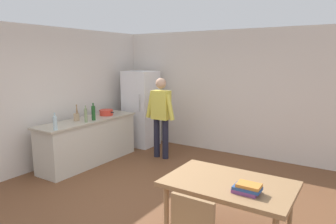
# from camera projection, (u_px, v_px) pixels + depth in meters

# --- Properties ---
(ground_plane) EXTENTS (14.00, 14.00, 0.00)m
(ground_plane) POSITION_uv_depth(u_px,v_px,m) (145.00, 202.00, 4.51)
(ground_plane) COLOR brown
(wall_back) EXTENTS (6.40, 0.12, 2.70)m
(wall_back) POSITION_uv_depth(u_px,v_px,m) (225.00, 92.00, 6.77)
(wall_back) COLOR silver
(wall_back) RESTS_ON ground_plane
(wall_left) EXTENTS (0.12, 5.60, 2.70)m
(wall_left) POSITION_uv_depth(u_px,v_px,m) (41.00, 98.00, 5.82)
(wall_left) COLOR silver
(wall_left) RESTS_ON ground_plane
(kitchen_counter) EXTENTS (0.64, 2.20, 0.90)m
(kitchen_counter) POSITION_uv_depth(u_px,v_px,m) (89.00, 141.00, 6.16)
(kitchen_counter) COLOR beige
(kitchen_counter) RESTS_ON ground_plane
(refrigerator) EXTENTS (0.70, 0.67, 1.80)m
(refrigerator) POSITION_uv_depth(u_px,v_px,m) (141.00, 109.00, 7.35)
(refrigerator) COLOR white
(refrigerator) RESTS_ON ground_plane
(person) EXTENTS (0.70, 0.22, 1.70)m
(person) POSITION_uv_depth(u_px,v_px,m) (161.00, 113.00, 6.38)
(person) COLOR #1E1E2D
(person) RESTS_ON ground_plane
(dining_table) EXTENTS (1.40, 0.90, 0.75)m
(dining_table) POSITION_uv_depth(u_px,v_px,m) (228.00, 188.00, 3.40)
(dining_table) COLOR #9E754C
(dining_table) RESTS_ON ground_plane
(cooking_pot) EXTENTS (0.40, 0.28, 0.12)m
(cooking_pot) POSITION_uv_depth(u_px,v_px,m) (106.00, 112.00, 6.49)
(cooking_pot) COLOR red
(cooking_pot) RESTS_ON kitchen_counter
(utensil_jar) EXTENTS (0.11, 0.11, 0.32)m
(utensil_jar) POSITION_uv_depth(u_px,v_px,m) (77.00, 117.00, 5.93)
(utensil_jar) COLOR tan
(utensil_jar) RESTS_ON kitchen_counter
(bottle_wine_green) EXTENTS (0.08, 0.08, 0.34)m
(bottle_wine_green) POSITION_uv_depth(u_px,v_px,m) (93.00, 113.00, 5.97)
(bottle_wine_green) COLOR #1E5123
(bottle_wine_green) RESTS_ON kitchen_counter
(bottle_water_clear) EXTENTS (0.07, 0.07, 0.30)m
(bottle_water_clear) POSITION_uv_depth(u_px,v_px,m) (55.00, 123.00, 5.14)
(bottle_water_clear) COLOR silver
(bottle_water_clear) RESTS_ON kitchen_counter
(bottle_vinegar_tall) EXTENTS (0.06, 0.06, 0.32)m
(bottle_vinegar_tall) POSITION_uv_depth(u_px,v_px,m) (86.00, 115.00, 5.78)
(bottle_vinegar_tall) COLOR gray
(bottle_vinegar_tall) RESTS_ON kitchen_counter
(book_stack) EXTENTS (0.28, 0.20, 0.10)m
(book_stack) POSITION_uv_depth(u_px,v_px,m) (247.00, 188.00, 3.10)
(book_stack) COLOR #753D7F
(book_stack) RESTS_ON dining_table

